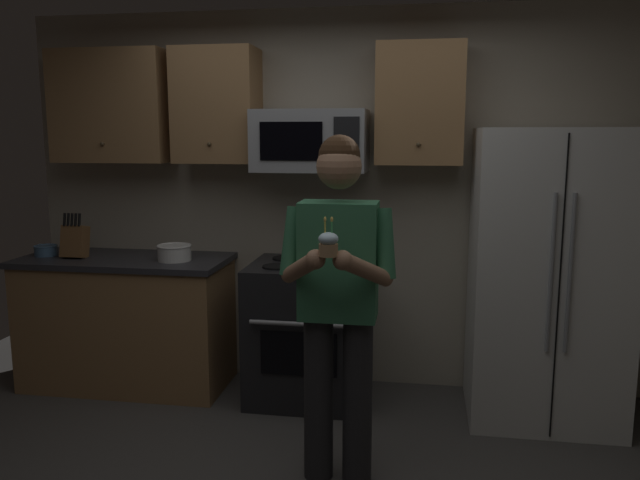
{
  "coord_description": "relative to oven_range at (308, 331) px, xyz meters",
  "views": [
    {
      "loc": [
        0.58,
        -2.64,
        1.76
      ],
      "look_at": [
        0.09,
        0.37,
        1.25
      ],
      "focal_mm": 35.4,
      "sensor_mm": 36.0,
      "label": 1
    }
  ],
  "objects": [
    {
      "name": "cabinet_row_upper",
      "position": [
        -0.57,
        0.17,
        1.49
      ],
      "size": [
        2.78,
        0.36,
        0.76
      ],
      "color": "#9E7247"
    },
    {
      "name": "wall_back",
      "position": [
        0.15,
        0.39,
        0.84
      ],
      "size": [
        4.4,
        0.1,
        2.6
      ],
      "primitive_type": "cube",
      "color": "#B7AD99",
      "rests_on": "ground"
    },
    {
      "name": "cupcake",
      "position": [
        0.34,
        -1.33,
        0.83
      ],
      "size": [
        0.09,
        0.09,
        0.17
      ],
      "color": "#A87F56"
    },
    {
      "name": "knife_block",
      "position": [
        -1.63,
        -0.03,
        0.57
      ],
      "size": [
        0.16,
        0.15,
        0.32
      ],
      "color": "brown",
      "rests_on": "counter_left"
    },
    {
      "name": "bowl_small_colored",
      "position": [
        -1.87,
        -0.01,
        0.5
      ],
      "size": [
        0.16,
        0.16,
        0.07
      ],
      "color": "#4C7299",
      "rests_on": "counter_left"
    },
    {
      "name": "counter_left",
      "position": [
        -1.3,
        0.02,
        0.0
      ],
      "size": [
        1.44,
        0.66,
        0.92
      ],
      "color": "#9E7247",
      "rests_on": "ground"
    },
    {
      "name": "oven_range",
      "position": [
        0.0,
        0.0,
        0.0
      ],
      "size": [
        0.76,
        0.7,
        0.93
      ],
      "color": "black",
      "rests_on": "ground"
    },
    {
      "name": "microwave",
      "position": [
        0.0,
        0.12,
        1.26
      ],
      "size": [
        0.74,
        0.41,
        0.4
      ],
      "color": "#9EA0A5"
    },
    {
      "name": "refrigerator",
      "position": [
        1.5,
        -0.04,
        0.44
      ],
      "size": [
        0.9,
        0.75,
        1.8
      ],
      "color": "white",
      "rests_on": "ground"
    },
    {
      "name": "bowl_large_white",
      "position": [
        -0.91,
        -0.03,
        0.51
      ],
      "size": [
        0.23,
        0.23,
        0.11
      ],
      "color": "white",
      "rests_on": "counter_left"
    },
    {
      "name": "person",
      "position": [
        0.34,
        -1.0,
        0.53
      ],
      "size": [
        0.6,
        0.48,
        1.76
      ],
      "color": "#262628",
      "rests_on": "ground"
    }
  ]
}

